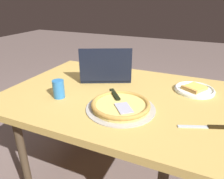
{
  "coord_description": "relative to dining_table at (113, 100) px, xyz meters",
  "views": [
    {
      "loc": [
        -0.47,
        1.08,
        1.28
      ],
      "look_at": [
        -0.01,
        0.04,
        0.78
      ],
      "focal_mm": 33.48,
      "sensor_mm": 36.0,
      "label": 1
    }
  ],
  "objects": [
    {
      "name": "table_knife",
      "position": [
        -0.55,
        0.18,
        0.06
      ],
      "size": [
        0.22,
        0.1,
        0.01
      ],
      "color": "#B5BDC4",
      "rests_on": "dining_table"
    },
    {
      "name": "drink_cup",
      "position": [
        0.26,
        0.19,
        0.11
      ],
      "size": [
        0.07,
        0.07,
        0.11
      ],
      "color": "#2D73B9",
      "rests_on": "dining_table"
    },
    {
      "name": "pizza_plate",
      "position": [
        -0.46,
        -0.22,
        0.07
      ],
      "size": [
        0.24,
        0.24,
        0.04
      ],
      "color": "white",
      "rests_on": "dining_table"
    },
    {
      "name": "dining_table",
      "position": [
        0.0,
        0.0,
        0.0
      ],
      "size": [
        1.3,
        0.97,
        0.74
      ],
      "color": "tan",
      "rests_on": "ground_plane"
    },
    {
      "name": "ground_plane",
      "position": [
        0.0,
        0.0,
        -0.68
      ],
      "size": [
        12.0,
        12.0,
        0.0
      ],
      "primitive_type": "plane",
      "color": "#75625D"
    },
    {
      "name": "pizza_tray",
      "position": [
        -0.12,
        0.17,
        0.08
      ],
      "size": [
        0.37,
        0.37,
        0.04
      ],
      "color": "#A9A49C",
      "rests_on": "dining_table"
    },
    {
      "name": "laptop",
      "position": [
        0.14,
        -0.19,
        0.11
      ],
      "size": [
        0.42,
        0.38,
        0.24
      ],
      "color": "black",
      "rests_on": "dining_table"
    }
  ]
}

